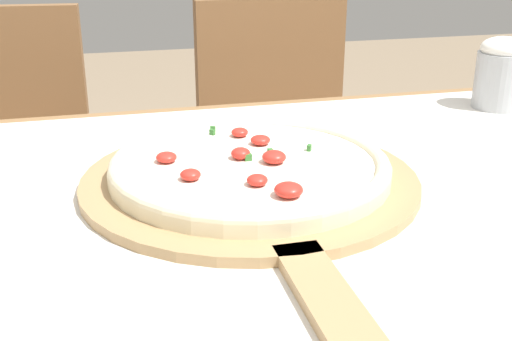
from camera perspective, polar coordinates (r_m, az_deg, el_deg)
dining_table at (r=0.71m, az=-2.37°, el=-12.90°), size 1.41×1.02×0.75m
towel_cloth at (r=0.66m, az=-2.50°, el=-5.98°), size 1.33×0.94×0.00m
pizza_peel at (r=0.76m, az=-0.12°, el=-1.50°), size 0.41×0.65×0.01m
pizza at (r=0.78m, az=-0.55°, el=0.43°), size 0.34×0.34×0.03m
chair_left at (r=1.56m, az=-21.53°, el=-0.75°), size 0.44×0.44×0.88m
chair_right at (r=1.60m, az=2.26°, el=1.39°), size 0.42×0.42×0.88m
flour_cup at (r=1.17m, az=20.94°, el=8.15°), size 0.08×0.08×0.12m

